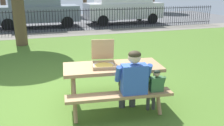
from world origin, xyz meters
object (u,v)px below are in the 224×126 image
child_at_table (155,87)px  parked_car_center (123,5)px  picnic_table_foreground (113,74)px  pizza_box_open (104,61)px  parked_car_left (37,9)px  adult_at_table (132,80)px

child_at_table → parked_car_center: (3.40, 10.81, 0.59)m
picnic_table_foreground → parked_car_center: parked_car_center is taller
pizza_box_open → child_at_table: pizza_box_open is taller
child_at_table → parked_car_left: (-1.64, 10.81, 0.49)m
child_at_table → parked_car_center: size_ratio=0.18×
adult_at_table → parked_car_center: size_ratio=0.26×
parked_car_left → parked_car_center: bearing=-0.0°
pizza_box_open → parked_car_center: size_ratio=0.12×
adult_at_table → parked_car_center: bearing=70.6°
child_at_table → adult_at_table: bearing=169.2°
adult_at_table → parked_car_left: bearing=96.6°
adult_at_table → parked_car_center: 11.39m
adult_at_table → child_at_table: (0.39, -0.07, -0.15)m
picnic_table_foreground → pizza_box_open: bearing=157.9°
picnic_table_foreground → parked_car_center: bearing=68.7°
picnic_table_foreground → adult_at_table: adult_at_table is taller
picnic_table_foreground → child_at_table: size_ratio=2.32×
pizza_box_open → adult_at_table: bearing=-60.1°
child_at_table → parked_car_center: bearing=72.6°
adult_at_table → child_at_table: size_ratio=1.41×
pizza_box_open → parked_car_left: parked_car_left is taller
picnic_table_foreground → parked_car_center: size_ratio=0.42×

